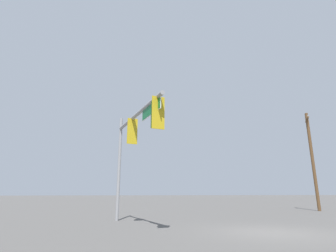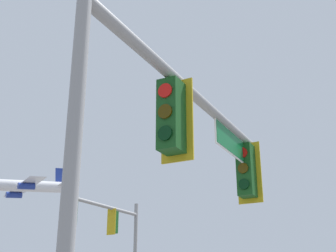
% 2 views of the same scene
% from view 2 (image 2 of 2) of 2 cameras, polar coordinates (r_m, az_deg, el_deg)
% --- Properties ---
extents(signal_pole_near, '(6.17, 1.32, 5.70)m').
position_cam_2_polar(signal_pole_near, '(7.39, 2.89, -1.74)').
color(signal_pole_near, gray).
rests_on(signal_pole_near, ground_plane).
extents(signal_pole_far, '(5.71, 0.97, 6.96)m').
position_cam_2_polar(signal_pole_far, '(24.10, -6.79, -13.15)').
color(signal_pole_far, gray).
rests_on(signal_pole_far, ground_plane).
extents(airplane, '(32.48, 30.05, 10.42)m').
position_cam_2_polar(airplane, '(146.70, -17.94, -6.97)').
color(airplane, silver).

